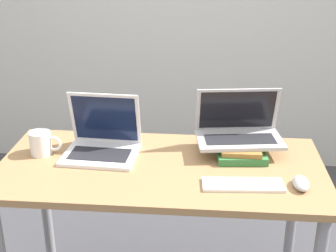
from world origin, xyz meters
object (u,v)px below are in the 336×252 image
wireless_keyboard (243,185)px  laptop_on_books (239,130)px  book_stack (240,148)px  mug (41,143)px  laptop_left (102,142)px  mouse (301,183)px

wireless_keyboard → laptop_on_books: bearing=90.8°
book_stack → laptop_on_books: size_ratio=0.70×
wireless_keyboard → mug: bearing=166.3°
wireless_keyboard → book_stack: bearing=89.4°
book_stack → laptop_left: bearing=-175.6°
book_stack → wireless_keyboard: size_ratio=0.87×
laptop_on_books → wireless_keyboard: size_ratio=1.25×
mouse → book_stack: bearing=127.9°
mouse → mug: (-1.09, 0.20, 0.03)m
laptop_on_books → mouse: 0.40m
book_stack → mouse: book_stack is taller
wireless_keyboard → mug: mug is taller
laptop_left → laptop_on_books: bearing=7.8°
mouse → mug: size_ratio=0.80×
laptop_on_books → mug: laptop_on_books is taller
wireless_keyboard → laptop_left: bearing=158.1°
book_stack → wireless_keyboard: book_stack is taller
laptop_on_books → wireless_keyboard: (0.00, -0.32, -0.09)m
laptop_on_books → mug: (-0.86, -0.11, -0.05)m
laptop_left → wireless_keyboard: bearing=-21.9°
wireless_keyboard → mouse: 0.22m
wireless_keyboard → mouse: (0.22, 0.01, 0.01)m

